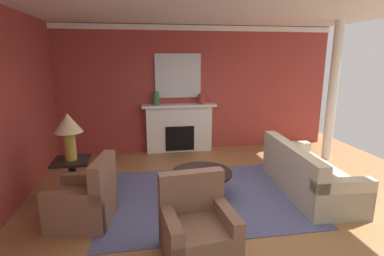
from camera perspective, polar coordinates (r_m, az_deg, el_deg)
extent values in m
plane|color=olive|center=(5.09, 6.00, -13.61)|extent=(8.36, 8.36, 0.00)
cube|color=#9E3833|center=(7.56, 0.03, 7.38)|extent=(7.03, 0.12, 3.04)
cube|color=white|center=(4.89, 5.92, 22.30)|extent=(7.03, 6.59, 0.06)
cube|color=white|center=(7.48, 0.14, 18.35)|extent=(7.03, 0.08, 0.12)
cube|color=#4C517A|center=(5.21, 1.83, -12.77)|extent=(3.28, 2.59, 0.01)
cube|color=white|center=(7.47, -2.45, -0.19)|extent=(1.60, 0.25, 1.12)
cube|color=black|center=(7.50, -2.41, -1.76)|extent=(0.70, 0.26, 0.60)
cube|color=white|center=(7.33, -2.46, 4.23)|extent=(1.80, 0.35, 0.06)
cube|color=silver|center=(7.40, -2.66, 9.80)|extent=(1.11, 0.04, 1.05)
cube|color=#BCB299|center=(5.68, 21.16, -9.05)|extent=(1.02, 2.15, 0.45)
cube|color=#BCB299|center=(5.38, 18.21, -5.19)|extent=(0.32, 2.11, 0.40)
cube|color=#BCB299|center=(4.90, 26.38, -12.09)|extent=(0.91, 0.25, 0.62)
cube|color=#BCB299|center=(6.45, 17.39, -5.28)|extent=(0.91, 0.25, 0.62)
cube|color=brown|center=(4.67, -19.92, -13.92)|extent=(0.92, 0.92, 0.44)
cube|color=brown|center=(4.38, -16.44, -8.69)|extent=(0.29, 0.82, 0.51)
cube|color=brown|center=(4.92, -18.69, -11.38)|extent=(0.81, 0.27, 0.60)
cube|color=brown|center=(4.37, -21.51, -14.89)|extent=(0.81, 0.27, 0.60)
cube|color=brown|center=(3.73, 1.23, -20.43)|extent=(0.87, 0.87, 0.44)
cube|color=brown|center=(3.77, -0.14, -11.80)|extent=(0.81, 0.24, 0.51)
cube|color=brown|center=(3.63, -4.09, -20.10)|extent=(0.22, 0.81, 0.60)
cube|color=brown|center=(3.78, 6.30, -18.59)|extent=(0.22, 0.81, 0.60)
cylinder|color=black|center=(5.04, 1.86, -8.43)|extent=(1.00, 1.00, 0.04)
cylinder|color=black|center=(5.13, 1.84, -10.77)|extent=(0.12, 0.12, 0.41)
cylinder|color=black|center=(5.21, 1.83, -12.68)|extent=(0.56, 0.56, 0.03)
cube|color=black|center=(5.21, -21.77, -5.76)|extent=(0.56, 0.56, 0.04)
cube|color=black|center=(5.33, -21.45, -9.33)|extent=(0.10, 0.10, 0.66)
cube|color=black|center=(5.45, -21.17, -12.35)|extent=(0.45, 0.45, 0.04)
cylinder|color=#B28E38|center=(5.14, -22.00, -3.17)|extent=(0.18, 0.18, 0.45)
cone|color=#C6B284|center=(5.05, -22.37, 0.92)|extent=(0.44, 0.44, 0.30)
cylinder|color=#33703D|center=(7.23, -6.80, 5.58)|extent=(0.15, 0.15, 0.33)
cylinder|color=#9E3328|center=(7.37, 1.82, 5.50)|extent=(0.17, 0.17, 0.25)
cube|color=maroon|center=(4.91, 0.94, -8.40)|extent=(0.24, 0.18, 0.06)
cylinder|color=white|center=(7.40, 24.97, 6.02)|extent=(0.20, 0.20, 3.04)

